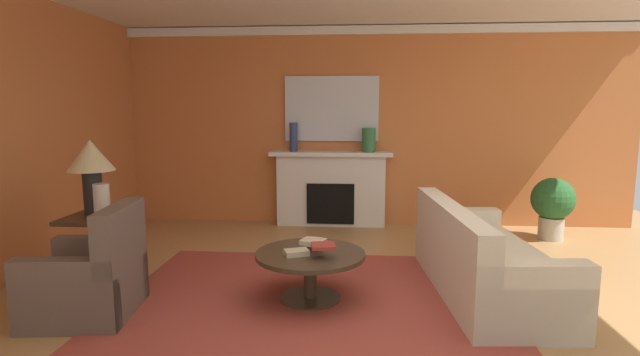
{
  "coord_description": "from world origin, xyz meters",
  "views": [
    {
      "loc": [
        -0.14,
        -3.97,
        1.75
      ],
      "look_at": [
        -0.54,
        1.13,
        1.0
      ],
      "focal_mm": 26.89,
      "sensor_mm": 36.0,
      "label": 1
    }
  ],
  "objects": [
    {
      "name": "ground_plane",
      "position": [
        0.0,
        0.0,
        0.0
      ],
      "size": [
        9.33,
        9.33,
        0.0
      ],
      "primitive_type": "plane",
      "color": "tan"
    },
    {
      "name": "wall_fireplace",
      "position": [
        0.0,
        3.28,
        1.47
      ],
      "size": [
        7.78,
        0.12,
        2.94
      ],
      "primitive_type": "cube",
      "color": "#CC723D",
      "rests_on": "ground_plane"
    },
    {
      "name": "crown_moulding",
      "position": [
        0.0,
        3.2,
        2.86
      ],
      "size": [
        7.78,
        0.08,
        0.12
      ],
      "primitive_type": "cube",
      "color": "white"
    },
    {
      "name": "area_rug",
      "position": [
        -0.56,
        0.21,
        0.01
      ],
      "size": [
        3.48,
        2.71,
        0.01
      ],
      "primitive_type": "cube",
      "color": "#993D33",
      "rests_on": "ground_plane"
    },
    {
      "name": "fireplace",
      "position": [
        -0.53,
        3.07,
        0.53
      ],
      "size": [
        1.8,
        0.35,
        1.11
      ],
      "color": "white",
      "rests_on": "ground_plane"
    },
    {
      "name": "mantel_mirror",
      "position": [
        -0.53,
        3.19,
        1.74
      ],
      "size": [
        1.39,
        0.04,
        0.95
      ],
      "primitive_type": "cube",
      "color": "silver"
    },
    {
      "name": "sofa",
      "position": [
        1.04,
        0.49,
        0.3
      ],
      "size": [
        1.07,
        2.17,
        0.85
      ],
      "color": "beige",
      "rests_on": "ground_plane"
    },
    {
      "name": "armchair_near_window",
      "position": [
        -2.38,
        -0.26,
        0.31
      ],
      "size": [
        0.88,
        0.88,
        0.95
      ],
      "color": "brown",
      "rests_on": "ground_plane"
    },
    {
      "name": "coffee_table",
      "position": [
        -0.56,
        0.21,
        0.34
      ],
      "size": [
        1.0,
        1.0,
        0.45
      ],
      "color": "#3D2D1E",
      "rests_on": "ground_plane"
    },
    {
      "name": "side_table",
      "position": [
        -2.7,
        0.42,
        0.4
      ],
      "size": [
        0.56,
        0.56,
        0.7
      ],
      "color": "#3D2D1E",
      "rests_on": "ground_plane"
    },
    {
      "name": "table_lamp",
      "position": [
        -2.7,
        0.42,
        1.22
      ],
      "size": [
        0.44,
        0.44,
        0.75
      ],
      "color": "black",
      "rests_on": "side_table"
    },
    {
      "name": "vase_mantel_right",
      "position": [
        0.02,
        3.02,
        1.29
      ],
      "size": [
        0.2,
        0.2,
        0.35
      ],
      "primitive_type": "cylinder",
      "color": "#33703D",
      "rests_on": "fireplace"
    },
    {
      "name": "vase_on_side_table",
      "position": [
        -2.55,
        0.3,
        0.87
      ],
      "size": [
        0.15,
        0.15,
        0.34
      ],
      "primitive_type": "cylinder",
      "color": "beige",
      "rests_on": "side_table"
    },
    {
      "name": "vase_mantel_left",
      "position": [
        -1.08,
        3.02,
        1.33
      ],
      "size": [
        0.12,
        0.12,
        0.43
      ],
      "primitive_type": "cylinder",
      "color": "navy",
      "rests_on": "fireplace"
    },
    {
      "name": "book_red_cover",
      "position": [
        -0.67,
        0.12,
        0.47
      ],
      "size": [
        0.25,
        0.21,
        0.05
      ],
      "primitive_type": "cube",
      "rotation": [
        0.0,
        0.0,
        0.38
      ],
      "color": "tan",
      "rests_on": "coffee_table"
    },
    {
      "name": "book_art_folio",
      "position": [
        -0.54,
        0.31,
        0.52
      ],
      "size": [
        0.26,
        0.24,
        0.05
      ],
      "primitive_type": "cube",
      "rotation": [
        0.0,
        0.0,
        -0.31
      ],
      "color": "tan",
      "rests_on": "coffee_table"
    },
    {
      "name": "book_small_novel",
      "position": [
        -0.43,
        0.05,
        0.56
      ],
      "size": [
        0.23,
        0.22,
        0.03
      ],
      "primitive_type": "cube",
      "rotation": [
        0.0,
        0.0,
        0.15
      ],
      "color": "maroon",
      "rests_on": "coffee_table"
    },
    {
      "name": "potted_plant",
      "position": [
        2.46,
        2.51,
        0.49
      ],
      "size": [
        0.56,
        0.56,
        0.83
      ],
      "color": "#BCB29E",
      "rests_on": "ground_plane"
    }
  ]
}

